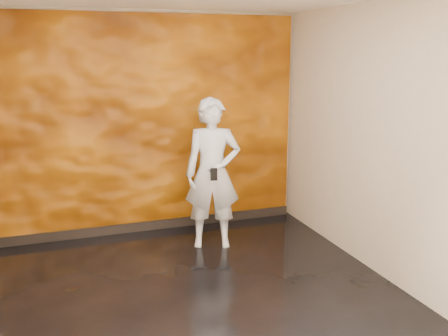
% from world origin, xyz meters
% --- Properties ---
extents(room, '(4.02, 4.02, 2.81)m').
position_xyz_m(room, '(0.00, 0.00, 1.40)').
color(room, black).
rests_on(room, ground).
extents(feature_wall, '(3.90, 0.06, 2.75)m').
position_xyz_m(feature_wall, '(0.00, 1.96, 1.38)').
color(feature_wall, '#C56C09').
rests_on(feature_wall, ground).
extents(baseboard, '(3.90, 0.04, 0.12)m').
position_xyz_m(baseboard, '(0.00, 1.92, 0.06)').
color(baseboard, black).
rests_on(baseboard, ground).
extents(man, '(0.75, 0.60, 1.79)m').
position_xyz_m(man, '(0.59, 1.16, 0.89)').
color(man, '#ACAFBD').
rests_on(man, ground).
extents(phone, '(0.08, 0.02, 0.15)m').
position_xyz_m(phone, '(0.53, 0.93, 0.94)').
color(phone, black).
rests_on(phone, man).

